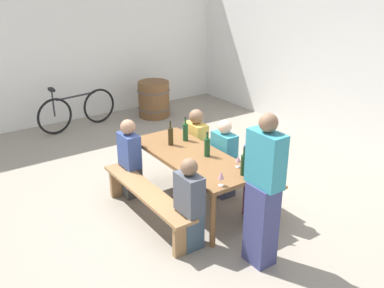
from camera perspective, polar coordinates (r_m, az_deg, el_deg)
name	(u,v)px	position (r m, az deg, el deg)	size (l,w,h in m)	color
ground_plane	(192,205)	(5.93, 0.00, -8.05)	(24.00, 24.00, 0.00)	gray
back_wall	(369,58)	(7.78, 22.14, 10.43)	(14.00, 0.20, 3.20)	silver
side_wall	(67,41)	(9.17, -16.12, 12.83)	(0.20, 7.39, 3.20)	silver
tasting_table	(192,161)	(5.62, 0.00, -2.20)	(1.93, 0.77, 0.75)	brown
bench_near	(147,197)	(5.45, -5.98, -6.91)	(1.83, 0.30, 0.45)	#9E7247
bench_far	(232,169)	(6.13, 5.28, -3.34)	(1.83, 0.30, 0.45)	#9E7247
wine_bottle_0	(207,147)	(5.50, 2.00, -0.38)	(0.08, 0.08, 0.33)	#194723
wine_bottle_1	(185,132)	(5.99, -0.87, 1.63)	(0.07, 0.07, 0.34)	#194723
wine_bottle_2	(171,136)	(5.85, -2.82, 1.07)	(0.07, 0.07, 0.34)	#332814
wine_bottle_3	(244,165)	(5.05, 6.78, -2.69)	(0.07, 0.07, 0.35)	#143319
wine_glass_0	(221,176)	(4.79, 3.83, -4.16)	(0.07, 0.07, 0.17)	silver
wine_glass_1	(238,159)	(5.24, 6.07, -2.02)	(0.06, 0.06, 0.15)	silver
seated_guest_near_0	(130,160)	(6.00, -8.16, -2.09)	(0.34, 0.24, 1.12)	#3F3E3C
seated_guest_near_1	(189,206)	(4.89, -0.36, -8.13)	(0.35, 0.24, 1.11)	#415665
seated_guest_far_0	(196,146)	(6.46, 0.55, -0.20)	(0.36, 0.24, 1.08)	#514B72
seated_guest_far_1	(224,161)	(5.97, 4.19, -2.19)	(0.36, 0.24, 1.11)	#343C55
seated_guest_far_2	(260,179)	(5.49, 8.85, -4.62)	(0.42, 0.24, 1.15)	#4B2635
standing_host	(263,195)	(4.56, 9.33, -6.58)	(0.40, 0.24, 1.71)	#3A3D6F
wine_barrel	(154,99)	(9.25, -5.03, 5.89)	(0.69, 0.69, 0.75)	brown
parked_bicycle_0	(77,110)	(8.81, -14.84, 4.32)	(0.31, 1.66, 0.90)	black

